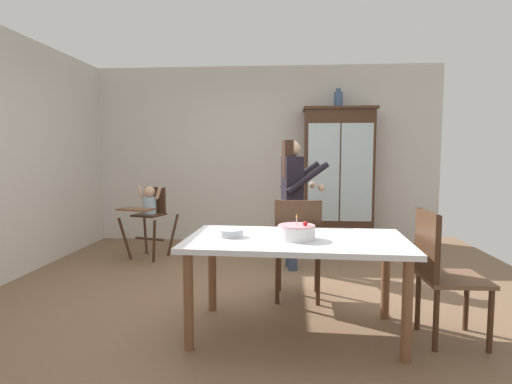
% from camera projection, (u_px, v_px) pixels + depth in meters
% --- Properties ---
extents(ground_plane, '(6.24, 6.24, 0.00)m').
position_uv_depth(ground_plane, '(248.00, 297.00, 4.03)').
color(ground_plane, brown).
extents(wall_back, '(5.32, 0.06, 2.70)m').
position_uv_depth(wall_back, '(264.00, 155.00, 6.51)').
color(wall_back, beige).
rests_on(wall_back, ground_plane).
extents(china_cabinet, '(1.05, 0.48, 2.04)m').
position_uv_depth(china_cabinet, '(338.00, 177.00, 6.20)').
color(china_cabinet, '#422819').
rests_on(china_cabinet, ground_plane).
extents(ceramic_vase, '(0.13, 0.13, 0.27)m').
position_uv_depth(ceramic_vase, '(338.00, 99.00, 6.10)').
color(ceramic_vase, '#3D567F').
rests_on(ceramic_vase, china_cabinet).
extents(high_chair_with_toddler, '(0.71, 0.79, 0.95)m').
position_uv_depth(high_chair_with_toddler, '(149.00, 209.00, 5.48)').
color(high_chair_with_toddler, '#422819').
rests_on(high_chair_with_toddler, ground_plane).
extents(adult_person, '(0.57, 0.56, 1.53)m').
position_uv_depth(adult_person, '(293.00, 188.00, 4.94)').
color(adult_person, '#33425B').
rests_on(adult_person, ground_plane).
extents(dining_table, '(1.69, 1.00, 0.74)m').
position_uv_depth(dining_table, '(296.00, 249.00, 3.18)').
color(dining_table, silver).
rests_on(dining_table, ground_plane).
extents(birthday_cake, '(0.28, 0.28, 0.19)m').
position_uv_depth(birthday_cake, '(297.00, 232.00, 3.12)').
color(birthday_cake, white).
rests_on(birthday_cake, dining_table).
extents(serving_bowl, '(0.18, 0.18, 0.05)m').
position_uv_depth(serving_bowl, '(231.00, 233.00, 3.21)').
color(serving_bowl, '#B2BCC6').
rests_on(serving_bowl, dining_table).
extents(dining_chair_far_side, '(0.45, 0.45, 0.96)m').
position_uv_depth(dining_chair_far_side, '(298.00, 243.00, 3.87)').
color(dining_chair_far_side, '#422819').
rests_on(dining_chair_far_side, ground_plane).
extents(dining_chair_right_end, '(0.45, 0.45, 0.96)m').
position_uv_depth(dining_chair_right_end, '(440.00, 266.00, 3.06)').
color(dining_chair_right_end, '#422819').
rests_on(dining_chair_right_end, ground_plane).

